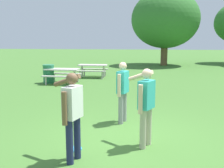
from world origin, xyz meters
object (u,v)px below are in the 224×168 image
(frisbee, at_px, (75,149))
(trash_can_beside_table, at_px, (49,74))
(person_bystander, at_px, (146,102))
(picnic_table_near, at_px, (62,73))
(picnic_table_far, at_px, (93,68))
(tree_tall_left, at_px, (165,19))
(person_thrower, at_px, (72,110))
(person_catcher, at_px, (123,88))

(frisbee, xyz_separation_m, trash_can_beside_table, (-3.71, 7.96, 0.47))
(person_bystander, xyz_separation_m, picnic_table_near, (-4.36, 7.56, -0.40))
(picnic_table_far, height_order, tree_tall_left, tree_tall_left)
(trash_can_beside_table, bearing_deg, person_bystander, -56.06)
(person_thrower, height_order, picnic_table_far, person_thrower)
(picnic_table_near, xyz_separation_m, trash_can_beside_table, (-0.75, 0.03, -0.08))
(person_thrower, xyz_separation_m, person_bystander, (1.30, 0.86, 0.00))
(frisbee, xyz_separation_m, picnic_table_far, (-1.87, 10.39, 0.55))
(picnic_table_far, distance_m, tree_tall_left, 10.34)
(person_thrower, distance_m, person_catcher, 2.49)
(person_catcher, height_order, trash_can_beside_table, person_catcher)
(person_catcher, xyz_separation_m, frisbee, (-0.78, -1.90, -0.93))
(person_catcher, bearing_deg, person_thrower, -105.66)
(person_catcher, relative_size, frisbee, 5.94)
(person_catcher, bearing_deg, picnic_table_near, 121.81)
(picnic_table_far, xyz_separation_m, tree_tall_left, (4.69, 8.54, 3.47))
(frisbee, bearing_deg, tree_tall_left, 81.53)
(picnic_table_near, xyz_separation_m, picnic_table_far, (1.09, 2.46, 0.00))
(person_thrower, relative_size, person_catcher, 1.00)
(tree_tall_left, bearing_deg, picnic_table_far, -118.78)
(picnic_table_near, bearing_deg, tree_tall_left, 62.29)
(person_bystander, relative_size, picnic_table_far, 0.95)
(person_bystander, height_order, picnic_table_far, person_bystander)
(person_bystander, bearing_deg, person_catcher, 112.20)
(person_catcher, xyz_separation_m, trash_can_beside_table, (-4.49, 6.06, -0.46))
(person_catcher, distance_m, picnic_table_far, 8.90)
(tree_tall_left, bearing_deg, person_catcher, -96.82)
(person_catcher, distance_m, tree_tall_left, 17.42)
(person_thrower, bearing_deg, person_bystander, 33.58)
(picnic_table_near, bearing_deg, trash_can_beside_table, 177.49)
(person_bystander, height_order, picnic_table_near, person_bystander)
(person_catcher, bearing_deg, picnic_table_far, 107.36)
(picnic_table_near, height_order, tree_tall_left, tree_tall_left)
(frisbee, relative_size, picnic_table_near, 0.16)
(tree_tall_left, bearing_deg, trash_can_beside_table, -120.76)
(frisbee, height_order, tree_tall_left, tree_tall_left)
(person_bystander, bearing_deg, trash_can_beside_table, 123.94)
(picnic_table_far, distance_m, trash_can_beside_table, 3.04)
(picnic_table_far, bearing_deg, person_catcher, -72.64)
(person_catcher, distance_m, trash_can_beside_table, 7.55)
(trash_can_beside_table, bearing_deg, frisbee, -65.05)
(person_bystander, relative_size, frisbee, 5.94)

